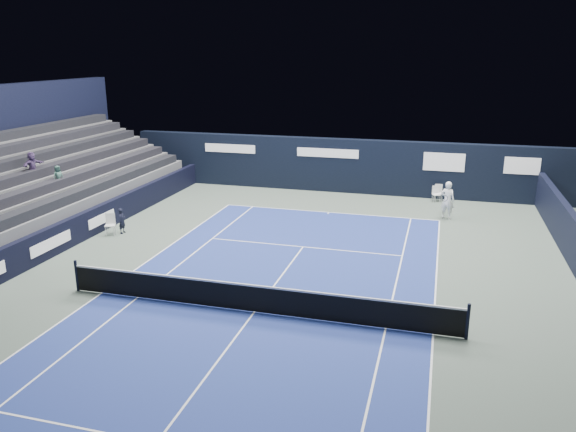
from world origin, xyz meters
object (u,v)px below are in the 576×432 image
(folding_chair_back_a, at_px, (436,191))
(line_judge_chair, at_px, (110,223))
(tennis_player, at_px, (447,200))
(folding_chair_back_b, at_px, (439,192))
(tennis_net, at_px, (254,298))

(folding_chair_back_a, distance_m, line_judge_chair, 17.08)
(tennis_player, bearing_deg, folding_chair_back_b, 97.42)
(folding_chair_back_a, bearing_deg, line_judge_chair, -163.39)
(folding_chair_back_b, relative_size, tennis_net, 0.07)
(folding_chair_back_a, bearing_deg, tennis_net, -127.02)
(line_judge_chair, xyz_separation_m, tennis_net, (8.76, -5.77, -0.04))
(folding_chair_back_b, bearing_deg, tennis_player, -90.59)
(tennis_net, relative_size, tennis_player, 6.90)
(folding_chair_back_a, relative_size, tennis_player, 0.47)
(tennis_net, bearing_deg, folding_chair_back_b, 71.32)
(folding_chair_back_a, relative_size, tennis_net, 0.07)
(line_judge_chair, height_order, tennis_net, tennis_net)
(line_judge_chair, bearing_deg, tennis_player, 2.62)
(folding_chair_back_a, relative_size, folding_chair_back_b, 0.95)
(line_judge_chair, height_order, tennis_player, tennis_player)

